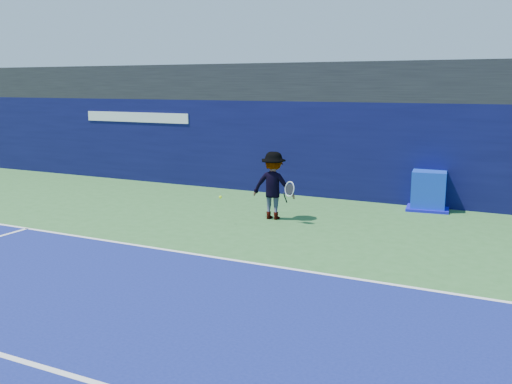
# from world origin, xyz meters

# --- Properties ---
(ground) EXTENTS (80.00, 80.00, 0.00)m
(ground) POSITION_xyz_m (0.00, 0.00, 0.00)
(ground) COLOR #336B30
(ground) RESTS_ON ground
(baseline) EXTENTS (24.00, 0.10, 0.01)m
(baseline) POSITION_xyz_m (0.00, 3.00, 0.01)
(baseline) COLOR white
(baseline) RESTS_ON ground
(stadium_band) EXTENTS (36.00, 3.00, 1.20)m
(stadium_band) POSITION_xyz_m (0.00, 11.50, 3.60)
(stadium_band) COLOR black
(stadium_band) RESTS_ON back_wall_assembly
(back_wall_assembly) EXTENTS (36.00, 1.03, 3.00)m
(back_wall_assembly) POSITION_xyz_m (-0.00, 10.50, 1.50)
(back_wall_assembly) COLOR #0A0B38
(back_wall_assembly) RESTS_ON ground
(equipment_cart) EXTENTS (1.30, 1.30, 1.11)m
(equipment_cart) POSITION_xyz_m (3.51, 9.76, 0.51)
(equipment_cart) COLOR #0D30BB
(equipment_cart) RESTS_ON ground
(tennis_player) EXTENTS (1.36, 0.78, 1.80)m
(tennis_player) POSITION_xyz_m (0.01, 6.72, 0.90)
(tennis_player) COLOR white
(tennis_player) RESTS_ON ground
(tennis_ball) EXTENTS (0.08, 0.08, 0.08)m
(tennis_ball) POSITION_xyz_m (-0.93, 5.54, 0.71)
(tennis_ball) COLOR #B0E018
(tennis_ball) RESTS_ON ground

